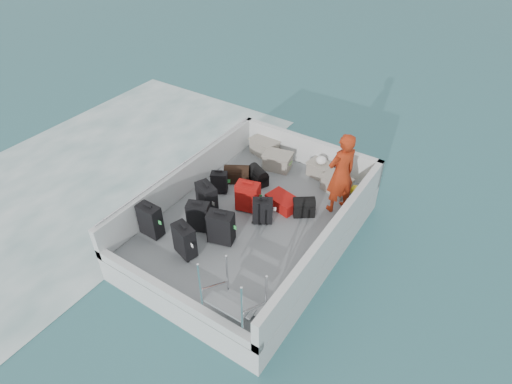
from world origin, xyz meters
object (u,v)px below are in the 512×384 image
suitcase_3 (185,241)px  suitcase_6 (221,228)px  suitcase_8 (283,202)px  crate_0 (264,147)px  crate_1 (277,162)px  suitcase_5 (248,197)px  suitcase_1 (207,200)px  suitcase_2 (219,183)px  suitcase_7 (263,211)px  crate_3 (336,185)px  passenger (341,174)px  suitcase_4 (199,217)px  suitcase_0 (150,221)px  crate_2 (320,170)px

suitcase_3 → suitcase_6: bearing=78.6°
suitcase_3 → suitcase_6: 0.73m
suitcase_8 → crate_0: 2.09m
crate_1 → suitcase_3: bearing=-89.4°
suitcase_6 → crate_1: bearing=81.2°
suitcase_5 → crate_0: 2.17m
suitcase_3 → suitcase_5: 1.73m
suitcase_1 → suitcase_2: suitcase_1 is taller
suitcase_7 → suitcase_2: bearing=134.8°
suitcase_2 → suitcase_5: bearing=-37.2°
suitcase_1 → crate_3: size_ratio=1.22×
suitcase_2 → suitcase_3: size_ratio=0.76×
crate_3 → suitcase_6: bearing=-113.8°
suitcase_2 → suitcase_6: size_ratio=0.76×
suitcase_5 → crate_0: suitcase_5 is taller
crate_3 → passenger: passenger is taller
crate_1 → suitcase_5: bearing=-80.6°
suitcase_6 → passenger: (1.43, 2.13, 0.56)m
suitcase_8 → crate_1: crate_1 is taller
suitcase_4 → crate_1: suitcase_4 is taller
crate_3 → passenger: (0.26, -0.53, 0.72)m
suitcase_0 → suitcase_6: (1.25, 0.60, -0.01)m
suitcase_2 → suitcase_6: 1.55m
suitcase_2 → suitcase_4: size_ratio=0.80×
suitcase_0 → suitcase_5: (1.14, 1.67, -0.02)m
suitcase_0 → suitcase_2: bearing=81.8°
suitcase_2 → crate_0: size_ratio=0.81×
suitcase_0 → suitcase_4: suitcase_0 is taller
suitcase_3 → crate_3: (1.52, 3.30, -0.16)m
suitcase_3 → suitcase_2: bearing=125.4°
crate_1 → crate_0: bearing=149.4°
suitcase_8 → crate_2: 1.45m
suitcase_6 → suitcase_7: size_ratio=1.20×
suitcase_2 → passenger: passenger is taller
crate_2 → crate_3: (0.56, -0.32, 0.01)m
suitcase_8 → crate_3: crate_3 is taller
suitcase_0 → crate_2: 4.04m
suitcase_2 → passenger: size_ratio=0.28×
crate_1 → crate_2: 1.03m
suitcase_0 → crate_1: bearing=76.0°
suitcase_7 → crate_3: 1.94m
suitcase_4 → crate_3: (1.74, 2.63, -0.14)m
crate_0 → passenger: passenger is taller
suitcase_2 → suitcase_4: bearing=-99.3°
suitcase_5 → crate_1: suitcase_5 is taller
suitcase_6 → suitcase_0: bearing=-171.2°
suitcase_2 → suitcase_3: 1.96m
crate_2 → crate_1: bearing=-164.7°
suitcase_3 → crate_1: (-0.03, 3.35, -0.15)m
suitcase_0 → suitcase_4: bearing=43.7°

